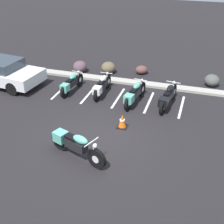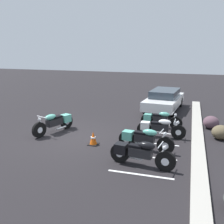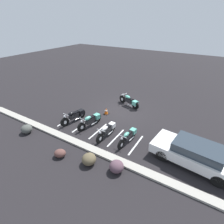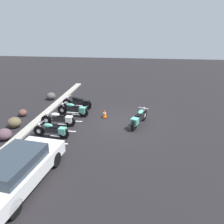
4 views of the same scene
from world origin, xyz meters
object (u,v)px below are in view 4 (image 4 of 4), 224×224
(parked_bike_2, at_px, (74,110))
(parked_bike_3, at_px, (78,102))
(landscape_rock_0, at_px, (51,96))
(landscape_rock_2, at_px, (14,122))
(traffic_cone, at_px, (105,114))
(car_white, at_px, (17,169))
(motorcycle_teal_featured, at_px, (139,118))
(parked_bike_1, at_px, (60,119))
(parked_bike_0, at_px, (53,130))
(landscape_rock_1, at_px, (23,113))
(landscape_rock_3, at_px, (4,134))

(parked_bike_2, relative_size, parked_bike_3, 0.98)
(landscape_rock_0, bearing_deg, landscape_rock_2, 179.19)
(landscape_rock_2, height_order, traffic_cone, landscape_rock_2)
(parked_bike_3, height_order, landscape_rock_0, parked_bike_3)
(car_white, xyz_separation_m, landscape_rock_2, (4.72, 2.92, -0.37))
(landscape_rock_0, bearing_deg, traffic_cone, -122.42)
(parked_bike_2, height_order, landscape_rock_0, parked_bike_2)
(motorcycle_teal_featured, height_order, landscape_rock_0, motorcycle_teal_featured)
(parked_bike_1, xyz_separation_m, parked_bike_3, (3.08, -0.28, 0.03))
(car_white, relative_size, traffic_cone, 8.11)
(landscape_rock_0, height_order, landscape_rock_2, landscape_rock_2)
(parked_bike_1, distance_m, parked_bike_2, 1.69)
(parked_bike_2, height_order, traffic_cone, parked_bike_2)
(parked_bike_0, distance_m, landscape_rock_1, 4.17)
(parked_bike_3, bearing_deg, landscape_rock_0, -23.85)
(car_white, relative_size, landscape_rock_1, 6.88)
(parked_bike_0, height_order, landscape_rock_1, parked_bike_0)
(parked_bike_2, bearing_deg, landscape_rock_0, -38.67)
(landscape_rock_1, bearing_deg, motorcycle_teal_featured, -93.91)
(motorcycle_teal_featured, distance_m, traffic_cone, 2.47)
(parked_bike_3, distance_m, landscape_rock_2, 4.63)
(parked_bike_1, relative_size, car_white, 0.48)
(parked_bike_1, distance_m, landscape_rock_3, 3.08)
(parked_bike_1, distance_m, traffic_cone, 2.96)
(motorcycle_teal_featured, distance_m, landscape_rock_0, 8.35)
(landscape_rock_0, bearing_deg, landscape_rock_3, -178.02)
(parked_bike_1, relative_size, landscape_rock_3, 2.83)
(car_white, xyz_separation_m, landscape_rock_3, (3.21, 2.60, -0.37))
(landscape_rock_3, bearing_deg, parked_bike_0, -76.98)
(motorcycle_teal_featured, xyz_separation_m, landscape_rock_1, (0.53, 7.73, -0.26))
(motorcycle_teal_featured, relative_size, landscape_rock_3, 2.95)
(car_white, bearing_deg, parked_bike_3, 6.46)
(parked_bike_3, bearing_deg, car_white, 98.13)
(parked_bike_3, relative_size, landscape_rock_2, 2.90)
(parked_bike_0, xyz_separation_m, traffic_cone, (3.14, -2.29, -0.17))
(motorcycle_teal_featured, height_order, parked_bike_3, motorcycle_teal_featured)
(parked_bike_1, xyz_separation_m, parked_bike_2, (1.65, -0.40, 0.02))
(parked_bike_0, distance_m, traffic_cone, 3.89)
(traffic_cone, bearing_deg, parked_bike_2, 90.72)
(motorcycle_teal_featured, relative_size, landscape_rock_2, 2.86)
(parked_bike_0, height_order, parked_bike_1, parked_bike_1)
(parked_bike_2, bearing_deg, parked_bike_1, 85.01)
(parked_bike_1, xyz_separation_m, landscape_rock_0, (4.84, 2.54, -0.15))
(motorcycle_teal_featured, bearing_deg, car_white, 163.70)
(parked_bike_1, relative_size, parked_bike_2, 0.97)
(landscape_rock_2, bearing_deg, landscape_rock_0, -0.81)
(landscape_rock_1, xyz_separation_m, traffic_cone, (0.47, -5.48, 0.03))
(parked_bike_1, xyz_separation_m, landscape_rock_1, (1.20, 3.04, -0.22))
(parked_bike_0, height_order, parked_bike_3, parked_bike_3)
(car_white, distance_m, landscape_rock_2, 5.56)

